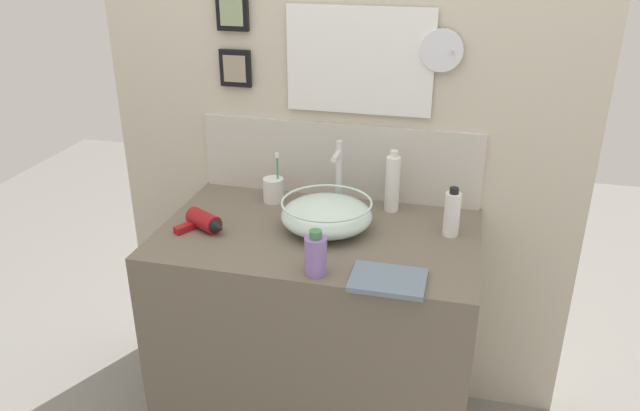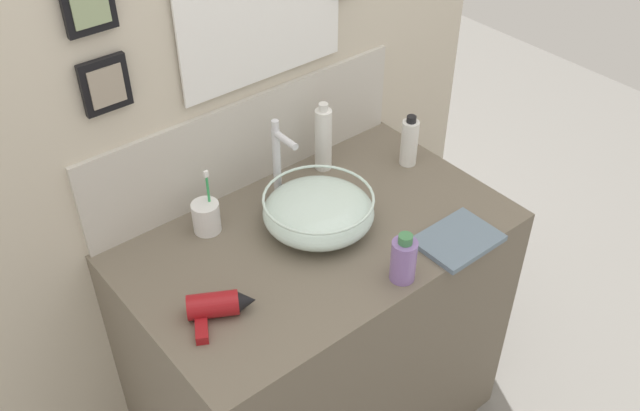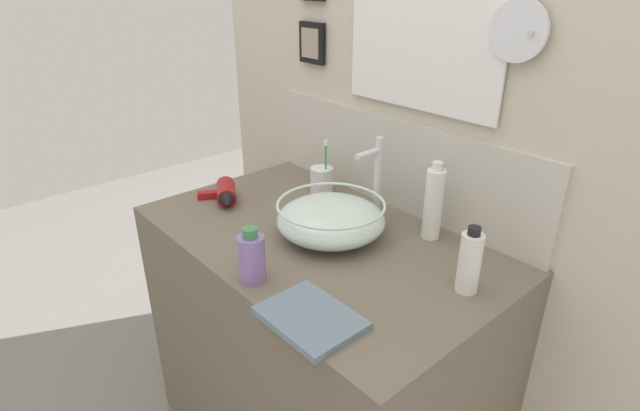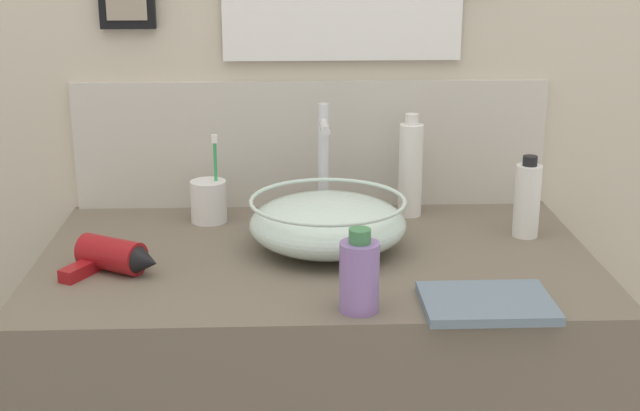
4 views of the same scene
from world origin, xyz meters
name	(u,v)px [view 4 (image 4 of 4)]	position (x,y,z in m)	size (l,w,h in m)	color
back_panel	(310,51)	(0.00, 0.36, 1.22)	(1.81, 0.10, 2.44)	beige
glass_bowl_sink	(328,223)	(0.02, 0.03, 0.93)	(0.31, 0.31, 0.11)	silver
faucet	(324,156)	(0.02, 0.21, 1.02)	(0.02, 0.10, 0.26)	silver
hair_drier	(115,257)	(-0.38, -0.08, 0.90)	(0.19, 0.13, 0.06)	maroon
toothbrush_cup	(209,201)	(-0.23, 0.21, 0.92)	(0.08, 0.08, 0.19)	white
shampoo_bottle	(527,200)	(0.44, 0.09, 0.95)	(0.05, 0.05, 0.17)	white
spray_bottle	(359,275)	(0.06, -0.27, 0.93)	(0.07, 0.07, 0.14)	#8C6BB2
soap_dispenser	(411,169)	(0.22, 0.24, 0.98)	(0.05, 0.05, 0.23)	white
hand_towel	(487,303)	(0.28, -0.27, 0.88)	(0.22, 0.16, 0.02)	slate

